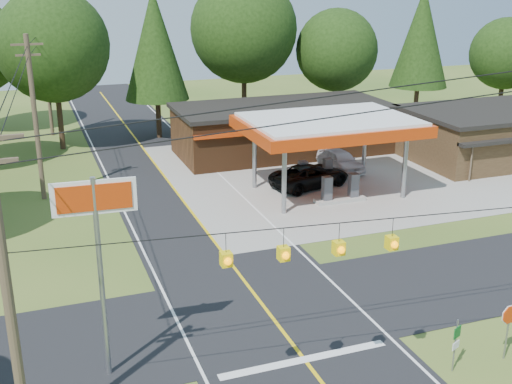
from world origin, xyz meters
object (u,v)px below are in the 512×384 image
object	(u,v)px
sedan_car	(341,161)
octagonal_stop_sign	(509,319)
suv_car	(310,176)
big_stop_sign	(97,231)
gas_canopy	(329,127)

from	to	relation	value
sedan_car	octagonal_stop_sign	xyz separation A→B (m)	(-5.16, -23.01, 0.89)
suv_car	octagonal_stop_sign	size ratio (longest dim) A/B	2.46
suv_car	octagonal_stop_sign	distance (m)	20.60
suv_car	sedan_car	world-z (taller)	suv_car
sedan_car	big_stop_sign	bearing A→B (deg)	-139.74
big_stop_sign	octagonal_stop_sign	xyz separation A→B (m)	(13.60, -4.00, -3.77)
big_stop_sign	octagonal_stop_sign	distance (m)	14.67
suv_car	gas_canopy	bearing A→B (deg)	-176.30
big_stop_sign	sedan_car	bearing A→B (deg)	45.38
gas_canopy	big_stop_sign	size ratio (longest dim) A/B	1.47
suv_car	big_stop_sign	xyz separation A→B (m)	(-15.26, -16.51, 4.65)
suv_car	sedan_car	bearing A→B (deg)	-69.20
gas_canopy	big_stop_sign	bearing A→B (deg)	-136.39
gas_canopy	octagonal_stop_sign	size ratio (longest dim) A/B	4.79
sedan_car	octagonal_stop_sign	bearing A→B (deg)	-107.75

